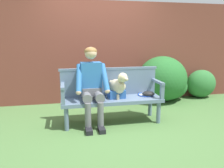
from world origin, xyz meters
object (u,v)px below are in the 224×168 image
(person_seated, at_px, (92,84))
(baseball_glove, at_px, (148,94))
(sports_bag, at_px, (116,94))
(dog_on_bench, at_px, (118,85))
(tennis_racket, at_px, (145,94))
(garden_bench, at_px, (112,101))

(person_seated, height_order, baseball_glove, person_seated)
(sports_bag, bearing_deg, dog_on_bench, -57.45)
(person_seated, xyz_separation_m, dog_on_bench, (0.45, -0.01, -0.05))
(tennis_racket, distance_m, sports_bag, 0.57)
(tennis_racket, distance_m, baseball_glove, 0.12)
(person_seated, relative_size, tennis_racket, 2.30)
(garden_bench, xyz_separation_m, baseball_glove, (0.66, -0.00, 0.10))
(dog_on_bench, xyz_separation_m, baseball_glove, (0.55, 0.02, -0.18))
(sports_bag, bearing_deg, tennis_racket, 9.00)
(tennis_racket, bearing_deg, garden_bench, -170.81)
(person_seated, height_order, dog_on_bench, person_seated)
(dog_on_bench, height_order, tennis_racket, dog_on_bench)
(tennis_racket, xyz_separation_m, baseball_glove, (0.02, -0.11, 0.04))
(garden_bench, height_order, tennis_racket, tennis_racket)
(person_seated, distance_m, sports_bag, 0.47)
(tennis_racket, relative_size, sports_bag, 2.02)
(baseball_glove, bearing_deg, garden_bench, -169.51)
(dog_on_bench, bearing_deg, baseball_glove, 1.64)
(tennis_racket, relative_size, baseball_glove, 2.57)
(garden_bench, height_order, dog_on_bench, dog_on_bench)
(dog_on_bench, bearing_deg, garden_bench, 169.07)
(garden_bench, bearing_deg, sports_bag, 10.49)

